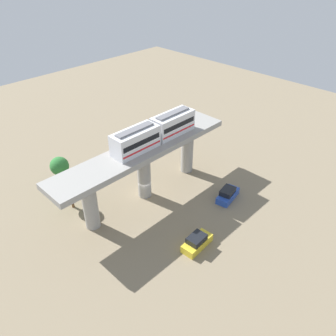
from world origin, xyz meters
name	(u,v)px	position (x,y,z in m)	size (l,w,h in m)	color
ground_plane	(145,195)	(0.00, 0.00, 0.00)	(120.00, 120.00, 0.00)	#84755B
viaduct	(143,160)	(0.00, 0.00, 6.02)	(5.20, 28.00, 8.03)	#999691
train	(155,132)	(0.00, -2.28, 9.56)	(2.64, 13.55, 3.24)	silver
parked_car_yellow	(197,242)	(-12.03, 2.41, 0.74)	(2.05, 4.30, 1.76)	yellow
parked_car_blue	(228,194)	(-9.14, -7.77, 0.74)	(2.54, 4.46, 1.76)	#284CB7
tree_near_viaduct	(59,166)	(10.78, 7.10, 3.38)	(2.79, 2.79, 4.81)	brown
tree_mid_lot	(70,190)	(5.12, 8.90, 2.91)	(2.66, 2.66, 4.26)	brown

